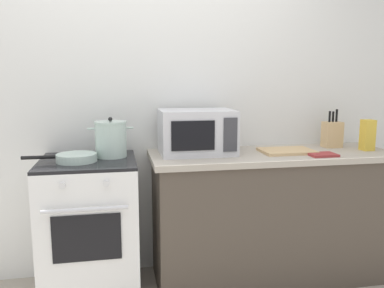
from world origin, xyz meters
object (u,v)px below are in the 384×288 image
(stove, at_px, (90,229))
(oven_mitt, at_px, (322,155))
(frying_pan, at_px, (75,158))
(microwave, at_px, (197,132))
(pasta_box, at_px, (368,135))
(knife_block, at_px, (332,134))
(cutting_board, at_px, (287,151))
(stock_pot, at_px, (111,139))

(stove, distance_m, oven_mitt, 1.61)
(frying_pan, xyz_separation_m, microwave, (0.79, 0.13, 0.12))
(frying_pan, relative_size, pasta_box, 2.03)
(frying_pan, distance_m, pasta_box, 2.01)
(frying_pan, relative_size, knife_block, 1.57)
(stove, distance_m, microwave, 0.95)
(frying_pan, xyz_separation_m, knife_block, (1.84, 0.19, 0.07))
(cutting_board, bearing_deg, oven_mitt, -41.64)
(stove, height_order, stock_pot, stock_pot)
(microwave, bearing_deg, stove, -173.75)
(cutting_board, height_order, pasta_box, pasta_box)
(microwave, height_order, knife_block, microwave)
(frying_pan, xyz_separation_m, oven_mitt, (1.60, -0.11, -0.02))
(stove, relative_size, microwave, 1.84)
(stock_pot, relative_size, knife_block, 1.03)
(stove, bearing_deg, microwave, 6.25)
(stock_pot, bearing_deg, oven_mitt, -9.50)
(stove, xyz_separation_m, oven_mitt, (1.53, -0.16, 0.47))
(stove, xyz_separation_m, cutting_board, (1.35, 0.00, 0.47))
(frying_pan, height_order, cutting_board, frying_pan)
(stock_pot, distance_m, oven_mitt, 1.40)
(knife_block, height_order, oven_mitt, knife_block)
(stove, relative_size, stock_pot, 3.15)
(frying_pan, bearing_deg, knife_block, 5.86)
(cutting_board, relative_size, oven_mitt, 2.00)
(stock_pot, distance_m, cutting_board, 1.21)
(stove, bearing_deg, stock_pot, 25.86)
(stove, xyz_separation_m, knife_block, (1.77, 0.14, 0.56))
(microwave, bearing_deg, oven_mitt, -16.46)
(stove, relative_size, oven_mitt, 5.11)
(microwave, distance_m, cutting_board, 0.65)
(knife_block, bearing_deg, stock_pot, -177.56)
(frying_pan, relative_size, cutting_board, 1.24)
(stock_pot, height_order, knife_block, knife_block)
(pasta_box, bearing_deg, oven_mitt, -162.65)
(stock_pot, xyz_separation_m, microwave, (0.57, 0.01, 0.03))
(microwave, height_order, cutting_board, microwave)
(frying_pan, distance_m, knife_block, 1.85)
(microwave, xyz_separation_m, pasta_box, (1.22, -0.11, -0.04))
(knife_block, height_order, pasta_box, knife_block)
(microwave, bearing_deg, pasta_box, -5.05)
(stock_pot, bearing_deg, frying_pan, -151.16)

